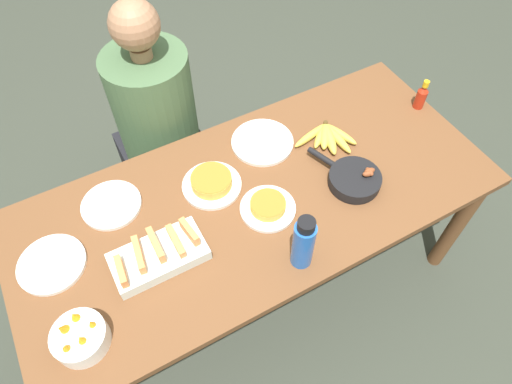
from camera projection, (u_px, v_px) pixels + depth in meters
ground_plane at (256, 279)px, 2.38m from camera, size 14.00×14.00×0.00m
dining_table at (256, 209)px, 1.86m from camera, size 1.90×0.85×0.73m
banana_bunch at (328, 136)px, 1.95m from camera, size 0.25×0.21×0.04m
melon_tray at (159, 255)px, 1.59m from camera, size 0.33×0.17×0.10m
skillet at (354, 179)px, 1.80m from camera, size 0.21×0.32×0.08m
frittata_plate_center at (268, 207)px, 1.73m from camera, size 0.21×0.21×0.05m
frittata_plate_side at (212, 183)px, 1.79m from camera, size 0.24×0.24×0.06m
empty_plate_near_front at (52, 264)px, 1.60m from camera, size 0.24×0.24×0.02m
empty_plate_far_left at (262, 142)px, 1.94m from camera, size 0.26×0.26×0.02m
empty_plate_far_right at (111, 205)px, 1.75m from camera, size 0.23×0.23×0.02m
fruit_bowl_mango at (80, 338)px, 1.41m from camera, size 0.17×0.17×0.12m
water_bottle at (303, 243)px, 1.52m from camera, size 0.08×0.08×0.25m
hot_sauce_bottle at (422, 96)px, 2.03m from camera, size 0.05×0.05×0.15m
person_figure at (162, 139)px, 2.26m from camera, size 0.41×0.41×1.26m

